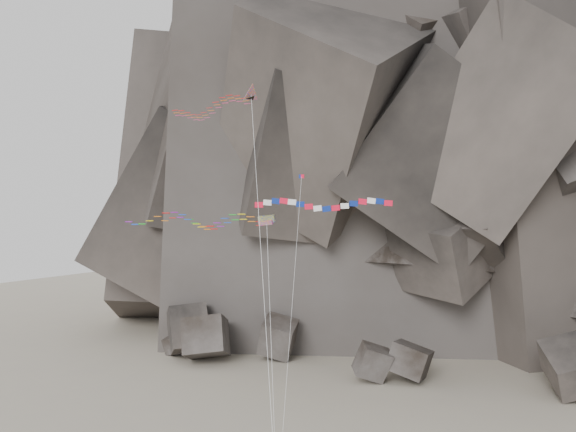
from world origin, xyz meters
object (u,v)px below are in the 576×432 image
at_px(delta_kite, 207,108).
at_px(banner_kite, 322,205).
at_px(parafoil_kite, 190,220).
at_px(pennant_kite, 295,260).

xyz_separation_m(delta_kite, banner_kite, (11.01, 0.91, -8.79)).
distance_m(parafoil_kite, pennant_kite, 13.82).
relative_size(delta_kite, parafoil_kite, 1.39).
distance_m(delta_kite, banner_kite, 14.12).
distance_m(delta_kite, pennant_kite, 17.75).
xyz_separation_m(banner_kite, parafoil_kite, (-12.68, -1.20, -1.30)).
height_order(delta_kite, parafoil_kite, delta_kite).
bearing_deg(delta_kite, pennant_kite, -2.55).
bearing_deg(delta_kite, parafoil_kite, -150.20).
bearing_deg(banner_kite, delta_kite, 160.18).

